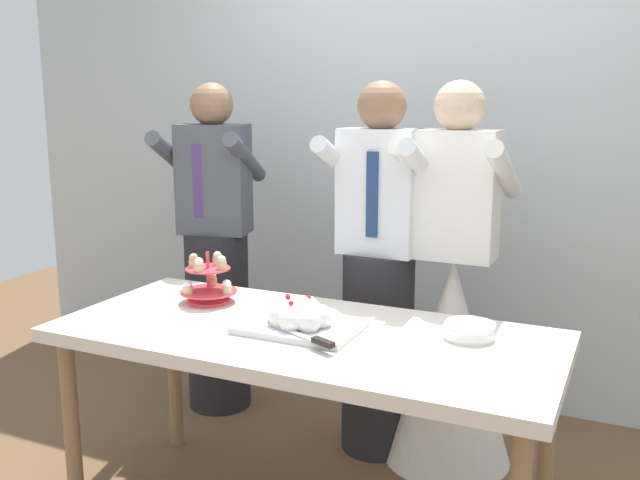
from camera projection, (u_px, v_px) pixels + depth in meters
rear_wall at (426, 124)px, 3.66m from camera, size 5.20×0.10×2.90m
dessert_table at (304, 350)px, 2.53m from camera, size 1.80×0.80×0.78m
cupcake_stand at (208, 282)px, 2.84m from camera, size 0.23×0.23×0.21m
main_cake_tray at (300, 318)px, 2.51m from camera, size 0.42×0.36×0.13m
plate_stack at (469, 330)px, 2.43m from camera, size 0.18×0.18×0.05m
person_groom at (379, 291)px, 3.12m from camera, size 0.47×0.50×1.66m
person_bride at (451, 334)px, 3.06m from camera, size 0.56×0.56×1.66m
person_guest at (216, 266)px, 3.58m from camera, size 0.56×0.58×1.66m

